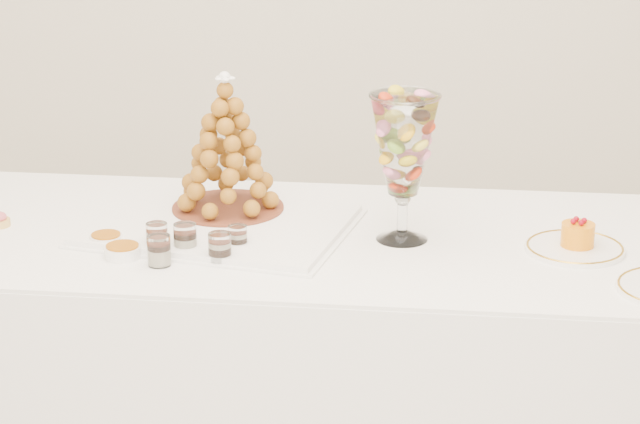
{
  "coord_description": "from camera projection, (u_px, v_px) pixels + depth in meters",
  "views": [
    {
      "loc": [
        0.21,
        -2.58,
        1.91
      ],
      "look_at": [
        0.04,
        0.22,
        0.92
      ],
      "focal_mm": 70.0,
      "sensor_mm": 36.0,
      "label": 1
    }
  ],
  "objects": [
    {
      "name": "verrine_e",
      "position": [
        220.0,
        248.0,
        2.95
      ],
      "size": [
        0.05,
        0.05,
        0.07
      ],
      "primitive_type": "cylinder",
      "rotation": [
        0.0,
        0.0,
        0.0
      ],
      "color": "white",
      "rests_on": "buffet_table"
    },
    {
      "name": "buffet_table",
      "position": [
        342.0,
        381.0,
        3.27
      ],
      "size": [
        2.17,
        0.96,
        0.81
      ],
      "rotation": [
        0.0,
        0.0,
        -0.05
      ],
      "color": "white",
      "rests_on": "ground"
    },
    {
      "name": "ramekin_front",
      "position": [
        123.0,
        252.0,
        2.99
      ],
      "size": [
        0.09,
        0.09,
        0.03
      ],
      "primitive_type": "cylinder",
      "color": "white",
      "rests_on": "buffet_table"
    },
    {
      "name": "verrine_c",
      "position": [
        238.0,
        238.0,
        3.03
      ],
      "size": [
        0.06,
        0.06,
        0.06
      ],
      "primitive_type": "cylinder",
      "rotation": [
        0.0,
        0.0,
        -0.22
      ],
      "color": "white",
      "rests_on": "buffet_table"
    },
    {
      "name": "mousse_cake",
      "position": [
        578.0,
        234.0,
        3.03
      ],
      "size": [
        0.08,
        0.08,
        0.07
      ],
      "color": "orange",
      "rests_on": "cake_plate"
    },
    {
      "name": "croquembouche",
      "position": [
        226.0,
        143.0,
        3.21
      ],
      "size": [
        0.29,
        0.29,
        0.37
      ],
      "rotation": [
        0.0,
        0.0,
        -0.21
      ],
      "color": "brown",
      "rests_on": "lace_tray"
    },
    {
      "name": "verrine_b",
      "position": [
        185.0,
        239.0,
        3.01
      ],
      "size": [
        0.06,
        0.06,
        0.08
      ],
      "primitive_type": "cylinder",
      "rotation": [
        0.0,
        0.0,
        0.02
      ],
      "color": "white",
      "rests_on": "buffet_table"
    },
    {
      "name": "ramekin_back",
      "position": [
        106.0,
        240.0,
        3.07
      ],
      "size": [
        0.08,
        0.08,
        0.03
      ],
      "primitive_type": "cylinder",
      "color": "white",
      "rests_on": "buffet_table"
    },
    {
      "name": "cake_plate",
      "position": [
        575.0,
        249.0,
        3.04
      ],
      "size": [
        0.24,
        0.24,
        0.01
      ],
      "primitive_type": "cylinder",
      "color": "white",
      "rests_on": "buffet_table"
    },
    {
      "name": "verrine_a",
      "position": [
        157.0,
        237.0,
        3.03
      ],
      "size": [
        0.06,
        0.06,
        0.07
      ],
      "primitive_type": "cylinder",
      "rotation": [
        0.0,
        0.0,
        0.16
      ],
      "color": "white",
      "rests_on": "buffet_table"
    },
    {
      "name": "macaron_vase",
      "position": [
        404.0,
        147.0,
        3.04
      ],
      "size": [
        0.17,
        0.17,
        0.37
      ],
      "color": "white",
      "rests_on": "buffet_table"
    },
    {
      "name": "verrine_d",
      "position": [
        159.0,
        250.0,
        2.94
      ],
      "size": [
        0.06,
        0.06,
        0.07
      ],
      "primitive_type": "cylinder",
      "rotation": [
        0.0,
        0.0,
        0.13
      ],
      "color": "white",
      "rests_on": "buffet_table"
    },
    {
      "name": "lace_tray",
      "position": [
        219.0,
        226.0,
        3.18
      ],
      "size": [
        0.72,
        0.61,
        0.02
      ],
      "primitive_type": "cube",
      "rotation": [
        0.0,
        0.0,
        -0.24
      ],
      "color": "white",
      "rests_on": "buffet_table"
    }
  ]
}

